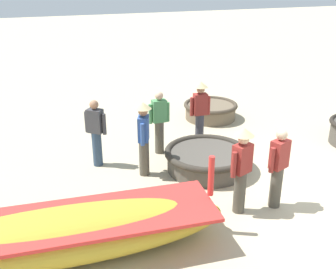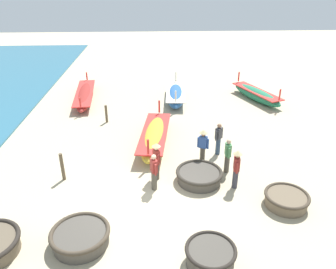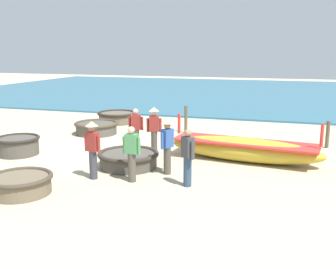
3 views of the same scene
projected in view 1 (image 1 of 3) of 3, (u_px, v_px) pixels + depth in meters
ground_plane at (335, 201)px, 7.68m from camera, size 80.00×80.00×0.00m
coracle_beside_post at (207, 159)px, 8.83m from camera, size 1.93×1.93×0.50m
coracle_upturned at (210, 110)px, 12.00m from camera, size 1.64×1.64×0.50m
long_boat_white_hull at (67, 234)px, 6.04m from camera, size 1.82×5.21×1.43m
fisherman_by_coracle at (144, 134)px, 8.35m from camera, size 0.49×0.36×1.67m
fisherman_standing_right at (96, 131)px, 8.83m from camera, size 0.39×0.42×1.57m
fisherman_standing_left at (242, 165)px, 7.00m from camera, size 0.36×0.51×1.67m
fisherman_hauling at (159, 121)px, 9.47m from camera, size 0.23×0.53×1.57m
fisherman_crouching at (278, 167)px, 7.21m from camera, size 0.31×0.51×1.57m
fisherman_with_hat at (200, 109)px, 9.92m from camera, size 0.36×0.52×1.67m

